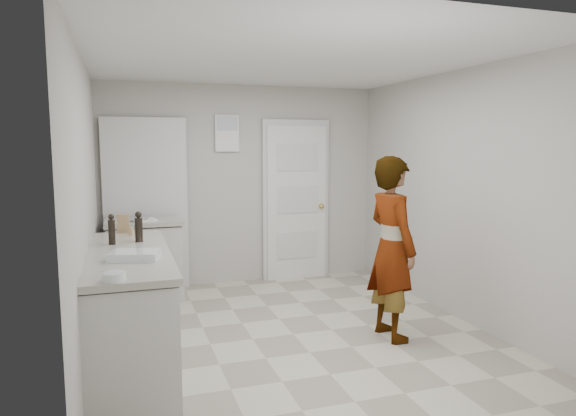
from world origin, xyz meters
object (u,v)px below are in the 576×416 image
object	(u,v)px
spice_jar	(131,231)
oil_cruet_a	(139,227)
person	(392,248)
oil_cruet_b	(112,230)
egg_bowl	(114,277)
cake_mix_box	(123,224)
baking_dish	(135,256)

from	to	relation	value
spice_jar	oil_cruet_a	xyz separation A→B (m)	(0.06, -0.36, 0.09)
person	oil_cruet_a	xyz separation A→B (m)	(-2.18, 0.52, 0.22)
oil_cruet_b	egg_bowl	bearing A→B (deg)	-88.76
oil_cruet_a	oil_cruet_b	distance (m)	0.23
cake_mix_box	oil_cruet_a	distance (m)	0.53
oil_cruet_a	baking_dish	size ratio (longest dim) A/B	0.67
person	baking_dish	size ratio (longest dim) A/B	4.19
oil_cruet_b	oil_cruet_a	bearing A→B (deg)	14.50
oil_cruet_a	egg_bowl	xyz separation A→B (m)	(-0.19, -1.29, -0.10)
oil_cruet_b	baking_dish	size ratio (longest dim) A/B	0.66
oil_cruet_a	person	bearing A→B (deg)	-13.35
spice_jar	baking_dish	bearing A→B (deg)	-90.07
oil_cruet_b	baking_dish	xyz separation A→B (m)	(0.16, -0.65, -0.10)
oil_cruet_a	spice_jar	bearing A→B (deg)	98.83
person	oil_cruet_a	size ratio (longest dim) A/B	6.24
person	cake_mix_box	world-z (taller)	person
oil_cruet_b	egg_bowl	distance (m)	1.24
spice_jar	oil_cruet_a	distance (m)	0.38
person	cake_mix_box	size ratio (longest dim) A/B	9.28
cake_mix_box	oil_cruet_a	xyz separation A→B (m)	(0.12, -0.51, 0.04)
spice_jar	baking_dish	xyz separation A→B (m)	(-0.00, -1.07, -0.01)
cake_mix_box	spice_jar	world-z (taller)	cake_mix_box
baking_dish	oil_cruet_a	bearing A→B (deg)	85.36
person	oil_cruet_a	distance (m)	2.25
oil_cruet_b	egg_bowl	xyz separation A→B (m)	(0.03, -1.23, -0.10)
person	egg_bowl	world-z (taller)	person
cake_mix_box	egg_bowl	bearing A→B (deg)	-85.61
cake_mix_box	baking_dish	distance (m)	1.22
spice_jar	oil_cruet_b	world-z (taller)	oil_cruet_b
oil_cruet_b	egg_bowl	world-z (taller)	oil_cruet_b
person	oil_cruet_a	bearing A→B (deg)	73.48
person	spice_jar	xyz separation A→B (m)	(-2.23, 0.88, 0.13)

